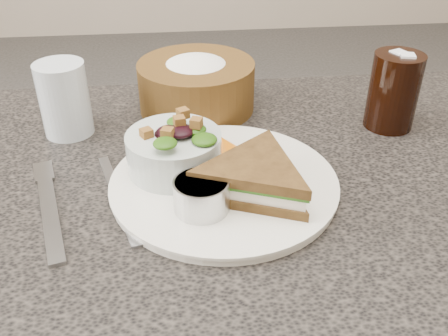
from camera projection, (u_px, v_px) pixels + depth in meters
dinner_plate at (224, 184)px, 0.63m from camera, size 0.28×0.28×0.01m
sandwich at (255, 178)px, 0.59m from camera, size 0.21×0.21×0.04m
salad_bowl at (174, 145)px, 0.63m from camera, size 0.15×0.15×0.07m
dressing_ramekin at (201, 195)px, 0.57m from camera, size 0.08×0.08×0.04m
orange_wedge at (221, 145)px, 0.68m from camera, size 0.08×0.08×0.03m
fork at (50, 213)px, 0.59m from camera, size 0.07×0.19×0.01m
knife at (118, 197)px, 0.61m from camera, size 0.07×0.19×0.00m
bread_basket at (196, 78)px, 0.80m from camera, size 0.19×0.19×0.11m
cola_glass at (394, 88)px, 0.74m from camera, size 0.09×0.09×0.13m
water_glass at (64, 99)px, 0.73m from camera, size 0.10×0.10×0.11m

